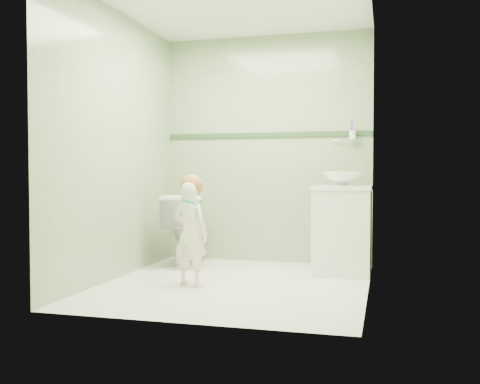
% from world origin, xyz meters
% --- Properties ---
extents(ground, '(2.50, 2.50, 0.00)m').
position_xyz_m(ground, '(0.00, 0.00, 0.00)').
color(ground, white).
rests_on(ground, ground).
extents(room_shell, '(2.50, 2.54, 2.40)m').
position_xyz_m(room_shell, '(0.00, 0.00, 1.20)').
color(room_shell, gray).
rests_on(room_shell, ground).
extents(trim_stripe, '(2.20, 0.02, 0.05)m').
position_xyz_m(trim_stripe, '(0.00, 1.24, 1.35)').
color(trim_stripe, '#2C4A2C').
rests_on(trim_stripe, room_shell).
extents(vanity, '(0.52, 0.50, 0.80)m').
position_xyz_m(vanity, '(0.84, 0.70, 0.40)').
color(vanity, white).
rests_on(vanity, ground).
extents(counter, '(0.54, 0.52, 0.04)m').
position_xyz_m(counter, '(0.84, 0.70, 0.81)').
color(counter, white).
rests_on(counter, vanity).
extents(basin, '(0.37, 0.37, 0.13)m').
position_xyz_m(basin, '(0.84, 0.70, 0.89)').
color(basin, white).
rests_on(basin, counter).
extents(faucet, '(0.03, 0.13, 0.18)m').
position_xyz_m(faucet, '(0.84, 0.89, 0.97)').
color(faucet, silver).
rests_on(faucet, counter).
extents(cup_holder, '(0.26, 0.07, 0.21)m').
position_xyz_m(cup_holder, '(0.89, 1.18, 1.33)').
color(cup_holder, silver).
rests_on(cup_holder, room_shell).
extents(toilet, '(0.51, 0.77, 0.73)m').
position_xyz_m(toilet, '(-0.74, 0.80, 0.36)').
color(toilet, white).
rests_on(toilet, ground).
extents(toddler, '(0.36, 0.29, 0.87)m').
position_xyz_m(toddler, '(-0.35, -0.15, 0.44)').
color(toddler, white).
rests_on(toddler, ground).
extents(hair_cap, '(0.19, 0.19, 0.19)m').
position_xyz_m(hair_cap, '(-0.35, -0.12, 0.84)').
color(hair_cap, '#A35E33').
rests_on(hair_cap, toddler).
extents(teal_toothbrush, '(0.11, 0.14, 0.08)m').
position_xyz_m(teal_toothbrush, '(-0.31, -0.29, 0.72)').
color(teal_toothbrush, '#10988C').
rests_on(teal_toothbrush, toddler).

